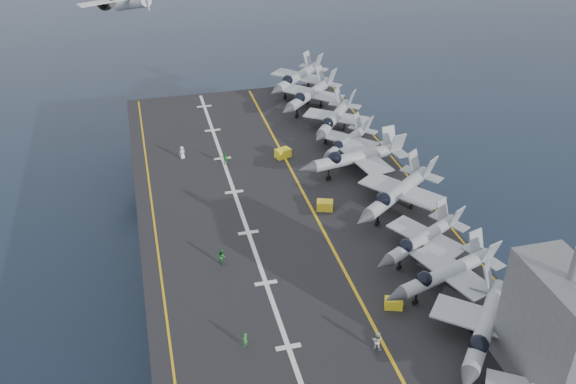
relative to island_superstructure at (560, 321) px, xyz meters
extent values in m
plane|color=#142135|center=(-15.00, 30.00, -17.90)|extent=(500.00, 500.00, 0.00)
cube|color=#56595E|center=(-15.00, 30.00, -12.90)|extent=(36.00, 90.00, 10.00)
cube|color=black|center=(-15.00, 30.00, -7.70)|extent=(38.00, 92.00, 0.40)
cube|color=gold|center=(-12.00, 30.00, -7.48)|extent=(0.35, 90.00, 0.02)
cube|color=silver|center=(-21.00, 30.00, -7.48)|extent=(0.50, 90.00, 0.02)
cube|color=gold|center=(-32.00, 30.00, -7.48)|extent=(0.25, 90.00, 0.02)
cube|color=gold|center=(3.50, 30.00, -7.48)|extent=(0.25, 90.00, 0.02)
imported|color=#268C33|center=(-24.97, 11.13, -6.68)|extent=(1.17, 1.12, 1.63)
imported|color=#1D7F2A|center=(-25.04, 24.75, -6.56)|extent=(0.94, 1.24, 1.89)
imported|color=#268C33|center=(-20.83, 48.08, -6.57)|extent=(1.33, 1.17, 1.86)
imported|color=white|center=(-26.69, 51.41, -6.52)|extent=(1.40, 1.25, 1.95)
imported|color=silver|center=(-12.86, 7.78, -6.48)|extent=(1.46, 1.40, 2.04)
camera|label=1|loc=(-32.03, -33.83, 36.84)|focal=40.00mm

